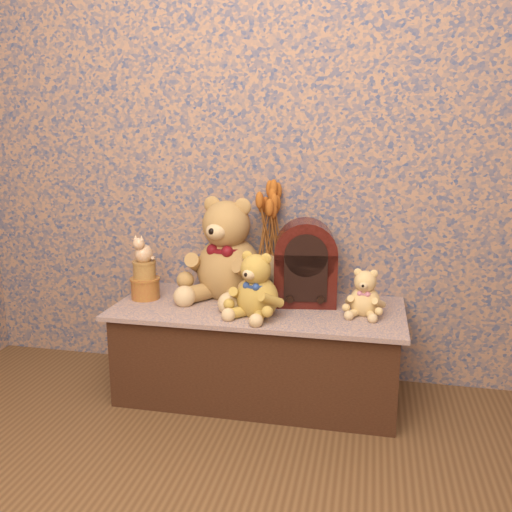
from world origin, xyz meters
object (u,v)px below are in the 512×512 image
Objects in this scene: teddy_medium at (257,281)px; biscuit_tin_lower at (145,288)px; ceramic_vase at (272,275)px; teddy_small at (365,290)px; cat_figurine at (143,248)px; teddy_large at (229,244)px; cathedral_radio at (305,262)px.

biscuit_tin_lower is (-0.56, 0.12, -0.10)m from teddy_medium.
teddy_medium is 0.58m from biscuit_tin_lower.
teddy_small is at bearing -25.60° from ceramic_vase.
teddy_medium is at bearing 2.23° from cat_figurine.
teddy_medium is at bearing -90.95° from ceramic_vase.
cat_figurine is (-1.00, 0.02, 0.13)m from teddy_small.
teddy_medium is 0.32m from ceramic_vase.
teddy_large is at bearing 177.07° from teddy_small.
ceramic_vase is at bearing 108.96° from teddy_medium.
teddy_large is 2.36× the size of teddy_small.
teddy_small is 1.01m from cat_figurine.
teddy_large is 2.63× the size of ceramic_vase.
teddy_medium reaches higher than biscuit_tin_lower.
ceramic_vase is at bearing 37.53° from teddy_large.
cat_figurine reaches higher than ceramic_vase.
cathedral_radio is at bearing 11.48° from teddy_large.
teddy_medium is at bearing -137.43° from cathedral_radio.
teddy_large is 0.44m from biscuit_tin_lower.
teddy_large reaches higher than cat_figurine.
teddy_small is at bearing -1.08° from biscuit_tin_lower.
biscuit_tin_lower is 0.19m from cat_figurine.
biscuit_tin_lower is at bearing 0.00° from cat_figurine.
teddy_large is 1.34× the size of cathedral_radio.
teddy_medium reaches higher than teddy_small.
teddy_large reaches higher than ceramic_vase.
teddy_large is at bearing 148.13° from teddy_medium.
teddy_medium is 0.46m from teddy_small.
teddy_large is 0.31m from teddy_medium.
teddy_small is at bearing 13.53° from cat_figurine.
biscuit_tin_lower is at bearing -172.46° from teddy_medium.
teddy_medium is at bearing -12.37° from biscuit_tin_lower.
biscuit_tin_lower is (-1.00, 0.02, -0.06)m from teddy_small.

